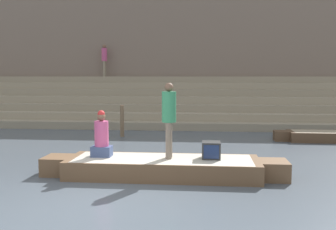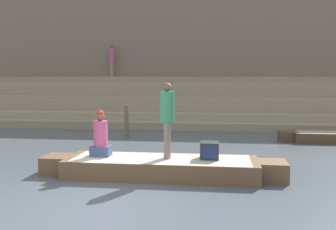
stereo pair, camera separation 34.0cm
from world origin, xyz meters
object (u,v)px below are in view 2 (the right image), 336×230
at_px(person_rowing, 101,137).
at_px(mooring_post, 126,121).
at_px(rowboat_main, 161,167).
at_px(person_standing, 167,115).
at_px(person_on_steps, 112,58).
at_px(tv_set, 210,150).

bearing_deg(person_rowing, mooring_post, 103.87).
distance_m(rowboat_main, mooring_post, 6.33).
xyz_separation_m(person_standing, person_rowing, (-1.62, 0.05, -0.57)).
height_order(rowboat_main, mooring_post, mooring_post).
bearing_deg(rowboat_main, person_rowing, 174.36).
xyz_separation_m(person_rowing, person_on_steps, (-3.22, 12.63, 2.49)).
bearing_deg(rowboat_main, person_on_steps, 108.30).
distance_m(rowboat_main, person_on_steps, 13.93).
height_order(person_standing, mooring_post, person_standing).
distance_m(tv_set, mooring_post, 6.70).
bearing_deg(tv_set, person_standing, 177.51).
bearing_deg(rowboat_main, mooring_post, 108.87).
distance_m(person_rowing, person_on_steps, 13.27).
distance_m(person_standing, person_on_steps, 13.71).
relative_size(tv_set, mooring_post, 0.37).
height_order(rowboat_main, tv_set, tv_set).
bearing_deg(tv_set, person_rowing, 173.97).
bearing_deg(person_standing, tv_set, 5.97).
bearing_deg(person_on_steps, person_rowing, -152.25).
xyz_separation_m(person_rowing, mooring_post, (-0.77, 5.81, -0.26)).
xyz_separation_m(rowboat_main, person_standing, (0.14, 0.04, 1.22)).
bearing_deg(mooring_post, person_rowing, -82.48).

